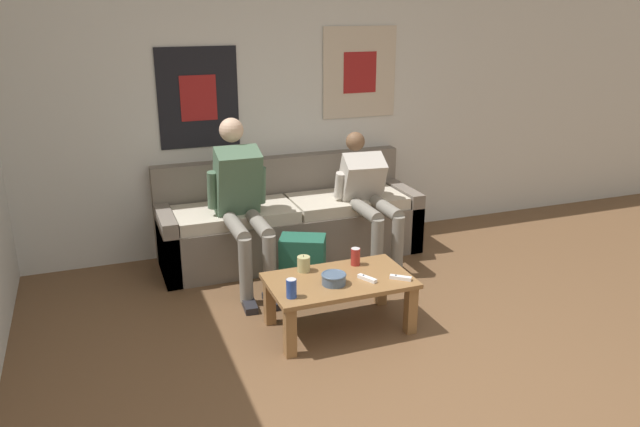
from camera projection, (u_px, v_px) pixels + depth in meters
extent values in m
cube|color=silver|center=(268.00, 105.00, 5.39)|extent=(10.00, 0.05, 2.55)
cube|color=black|center=(198.00, 98.00, 5.13)|extent=(0.66, 0.01, 0.82)
cube|color=maroon|center=(199.00, 98.00, 5.12)|extent=(0.30, 0.01, 0.37)
cube|color=beige|center=(360.00, 72.00, 5.56)|extent=(0.70, 0.01, 0.80)
cube|color=maroon|center=(360.00, 72.00, 5.55)|extent=(0.31, 0.01, 0.36)
cube|color=#70665B|center=(280.00, 201.00, 5.61)|extent=(2.23, 0.13, 0.83)
cube|color=#70665B|center=(293.00, 236.00, 5.36)|extent=(2.23, 0.58, 0.41)
cube|color=#70665B|center=(168.00, 245.00, 4.99)|extent=(0.12, 0.58, 0.53)
cube|color=#70665B|center=(403.00, 215.00, 5.69)|extent=(0.12, 0.58, 0.53)
cube|color=beige|center=(235.00, 214.00, 5.11)|extent=(0.98, 0.54, 0.10)
cube|color=beige|center=(347.00, 201.00, 5.44)|extent=(0.98, 0.54, 0.10)
cube|color=olive|center=(339.00, 281.00, 4.16)|extent=(0.96, 0.56, 0.03)
cube|color=olive|center=(270.00, 301.00, 4.28)|extent=(0.07, 0.07, 0.34)
cube|color=olive|center=(381.00, 283.00, 4.56)|extent=(0.07, 0.07, 0.34)
cube|color=olive|center=(290.00, 332.00, 3.87)|extent=(0.07, 0.07, 0.34)
cube|color=olive|center=(411.00, 310.00, 4.16)|extent=(0.07, 0.07, 0.34)
cylinder|color=gray|center=(237.00, 228.00, 4.65)|extent=(0.11, 0.47, 0.11)
cylinder|color=gray|center=(246.00, 270.00, 4.52)|extent=(0.10, 0.10, 0.49)
cube|color=#232328|center=(249.00, 305.00, 4.54)|extent=(0.11, 0.25, 0.05)
cylinder|color=gray|center=(260.00, 225.00, 4.71)|extent=(0.11, 0.47, 0.11)
cylinder|color=gray|center=(270.00, 267.00, 4.58)|extent=(0.10, 0.10, 0.49)
cube|color=#232328|center=(273.00, 301.00, 4.60)|extent=(0.11, 0.25, 0.05)
cube|color=#4C6B51|center=(237.00, 182.00, 4.88)|extent=(0.34, 0.37, 0.59)
sphere|color=beige|center=(231.00, 130.00, 4.86)|extent=(0.19, 0.19, 0.19)
cylinder|color=#4C6B51|center=(213.00, 190.00, 4.84)|extent=(0.08, 0.12, 0.31)
cylinder|color=#4C6B51|center=(261.00, 185.00, 4.97)|extent=(0.08, 0.12, 0.31)
cylinder|color=gray|center=(366.00, 211.00, 5.03)|extent=(0.11, 0.43, 0.11)
cylinder|color=gray|center=(377.00, 249.00, 4.91)|extent=(0.10, 0.10, 0.49)
cube|color=#232328|center=(380.00, 281.00, 4.93)|extent=(0.11, 0.25, 0.05)
cylinder|color=gray|center=(386.00, 209.00, 5.09)|extent=(0.11, 0.43, 0.11)
cylinder|color=gray|center=(397.00, 246.00, 4.97)|extent=(0.10, 0.10, 0.49)
cube|color=#232328|center=(400.00, 277.00, 4.99)|extent=(0.11, 0.25, 0.05)
cube|color=beige|center=(362.00, 179.00, 5.27)|extent=(0.38, 0.41, 0.46)
sphere|color=brown|center=(355.00, 141.00, 5.30)|extent=(0.16, 0.16, 0.16)
cylinder|color=beige|center=(340.00, 185.00, 5.23)|extent=(0.08, 0.13, 0.24)
cylinder|color=beige|center=(381.00, 181.00, 5.36)|extent=(0.08, 0.13, 0.24)
cube|color=#1E5642|center=(303.00, 264.00, 4.74)|extent=(0.40, 0.35, 0.44)
cube|color=#1E5642|center=(301.00, 282.00, 4.68)|extent=(0.25, 0.17, 0.20)
cylinder|color=#475B75|center=(334.00, 279.00, 4.06)|extent=(0.16, 0.16, 0.07)
torus|color=#475B75|center=(334.00, 275.00, 4.05)|extent=(0.17, 0.17, 0.02)
cylinder|color=tan|center=(304.00, 264.00, 4.25)|extent=(0.09, 0.09, 0.11)
cylinder|color=black|center=(304.00, 256.00, 4.23)|extent=(0.00, 0.00, 0.01)
cylinder|color=#28479E|center=(291.00, 288.00, 3.87)|extent=(0.07, 0.07, 0.12)
cylinder|color=silver|center=(291.00, 279.00, 3.85)|extent=(0.06, 0.06, 0.00)
cylinder|color=maroon|center=(355.00, 257.00, 4.35)|extent=(0.07, 0.07, 0.12)
cylinder|color=silver|center=(356.00, 249.00, 4.33)|extent=(0.06, 0.06, 0.00)
cube|color=white|center=(367.00, 278.00, 4.13)|extent=(0.09, 0.14, 0.02)
cylinder|color=#333842|center=(363.00, 275.00, 4.14)|extent=(0.01, 0.01, 0.00)
cube|color=white|center=(401.00, 278.00, 4.14)|extent=(0.13, 0.12, 0.02)
cylinder|color=#333842|center=(396.00, 275.00, 4.14)|extent=(0.01, 0.01, 0.00)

